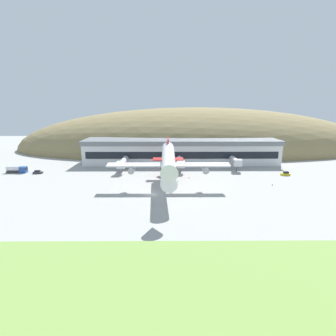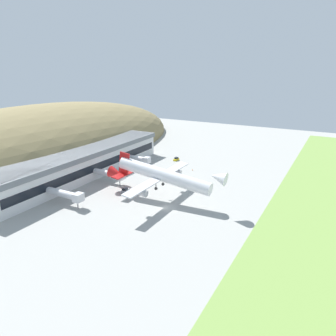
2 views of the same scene
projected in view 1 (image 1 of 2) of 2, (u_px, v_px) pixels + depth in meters
name	position (u px, v px, depth m)	size (l,w,h in m)	color
ground_plane	(151.00, 194.00, 85.99)	(345.94, 345.94, 0.00)	#9E9E99
grass_strip_foreground	(135.00, 292.00, 40.61)	(311.35, 31.66, 0.08)	#759947
hill_backdrop	(196.00, 149.00, 176.91)	(236.17, 88.75, 54.81)	olive
terminal_building	(181.00, 149.00, 132.57)	(96.87, 18.60, 12.02)	silver
jetway_0	(123.00, 162.00, 116.02)	(3.38, 15.81, 5.43)	silver
jetway_1	(180.00, 162.00, 116.63)	(3.38, 14.98, 5.43)	silver
jetway_2	(235.00, 161.00, 118.34)	(3.38, 11.99, 5.43)	silver
cargo_airplane	(168.00, 163.00, 88.43)	(41.87, 47.66, 11.78)	silver
service_car_0	(168.00, 176.00, 106.41)	(3.98, 2.08, 1.67)	#999EA3
service_car_1	(286.00, 174.00, 109.26)	(3.68, 1.82, 1.64)	gold
service_car_2	(38.00, 172.00, 112.18)	(3.87, 1.81, 1.44)	#333338
fuel_truck	(17.00, 169.00, 113.33)	(8.54, 2.38, 3.05)	#264C99
traffic_cone_0	(272.00, 185.00, 95.34)	(0.52, 0.52, 0.58)	orange
traffic_cone_1	(189.00, 178.00, 104.86)	(0.52, 0.52, 0.58)	orange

